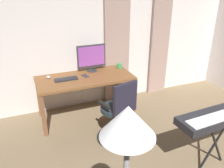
# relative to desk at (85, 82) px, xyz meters

# --- Properties ---
(back_room_partition) EXTENTS (5.71, 0.10, 2.68)m
(back_room_partition) POSITION_rel_desk_xyz_m (-0.26, -0.51, 0.69)
(back_room_partition) COLOR silver
(back_room_partition) RESTS_ON ground
(curtain_left_panel) EXTENTS (0.40, 0.06, 2.46)m
(curtain_left_panel) POSITION_rel_desk_xyz_m (-1.66, -0.40, 0.58)
(curtain_left_panel) COLOR gray
(curtain_left_panel) RESTS_ON ground
(curtain_right_panel) EXTENTS (0.48, 0.06, 2.46)m
(curtain_right_panel) POSITION_rel_desk_xyz_m (-0.74, -0.40, 0.58)
(curtain_right_panel) COLOR gray
(curtain_right_panel) RESTS_ON ground
(desk) EXTENTS (1.58, 0.72, 0.74)m
(desk) POSITION_rel_desk_xyz_m (0.00, 0.00, 0.00)
(desk) COLOR brown
(desk) RESTS_ON ground
(office_chair) EXTENTS (0.56, 0.56, 0.99)m
(office_chair) POSITION_rel_desk_xyz_m (-0.23, 0.86, -0.19)
(office_chair) COLOR black
(office_chair) RESTS_ON ground
(computer_monitor) EXTENTS (0.50, 0.18, 0.47)m
(computer_monitor) POSITION_rel_desk_xyz_m (-0.20, -0.24, 0.34)
(computer_monitor) COLOR #333338
(computer_monitor) RESTS_ON desk
(computer_keyboard) EXTENTS (0.37, 0.13, 0.02)m
(computer_keyboard) POSITION_rel_desk_xyz_m (0.31, -0.01, 0.10)
(computer_keyboard) COLOR #232328
(computer_keyboard) RESTS_ON desk
(computer_mouse) EXTENTS (0.06, 0.10, 0.04)m
(computer_mouse) POSITION_rel_desk_xyz_m (0.56, -0.19, 0.10)
(computer_mouse) COLOR #B7BCC1
(computer_mouse) RESTS_ON desk
(cell_phone_by_monitor) EXTENTS (0.11, 0.16, 0.01)m
(cell_phone_by_monitor) POSITION_rel_desk_xyz_m (-0.02, -0.04, 0.09)
(cell_phone_by_monitor) COLOR #333338
(cell_phone_by_monitor) RESTS_ON desk
(mug_tea) EXTENTS (0.12, 0.08, 0.09)m
(mug_tea) POSITION_rel_desk_xyz_m (-0.70, -0.19, 0.13)
(mug_tea) COLOR #3D9951
(mug_tea) RESTS_ON desk
(piano_keyboard) EXTENTS (1.16, 0.38, 0.80)m
(piano_keyboard) POSITION_rel_desk_xyz_m (-1.16, 1.76, 0.08)
(piano_keyboard) COLOR black
(piano_keyboard) RESTS_ON ground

